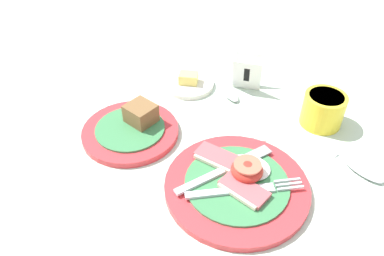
{
  "coord_description": "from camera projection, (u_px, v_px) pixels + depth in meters",
  "views": [
    {
      "loc": [
        0.14,
        -0.4,
        0.46
      ],
      "look_at": [
        -0.04,
        0.1,
        0.02
      ],
      "focal_mm": 35.0,
      "sensor_mm": 36.0,
      "label": 1
    }
  ],
  "objects": [
    {
      "name": "teaspoon_near_cup",
      "position": [
        235.0,
        100.0,
        0.78
      ],
      "size": [
        0.13,
        0.16,
        0.01
      ],
      "rotation": [
        0.0,
        0.0,
        2.24
      ],
      "color": "silver",
      "rests_on": "ground_plane"
    },
    {
      "name": "butter_dish",
      "position": [
        189.0,
        83.0,
        0.82
      ],
      "size": [
        0.11,
        0.11,
        0.03
      ],
      "color": "silver",
      "rests_on": "ground_plane"
    },
    {
      "name": "breakfast_plate",
      "position": [
        238.0,
        181.0,
        0.6
      ],
      "size": [
        0.23,
        0.23,
        0.04
      ],
      "color": "red",
      "rests_on": "ground_plane"
    },
    {
      "name": "number_card",
      "position": [
        248.0,
        73.0,
        0.8
      ],
      "size": [
        0.06,
        0.05,
        0.07
      ],
      "rotation": [
        0.0,
        0.0,
        0.08
      ],
      "color": "white",
      "rests_on": "ground_plane"
    },
    {
      "name": "bread_plate",
      "position": [
        132.0,
        128.0,
        0.7
      ],
      "size": [
        0.18,
        0.18,
        0.05
      ],
      "color": "red",
      "rests_on": "ground_plane"
    },
    {
      "name": "ground_plane",
      "position": [
        195.0,
        177.0,
        0.62
      ],
      "size": [
        3.0,
        3.0,
        0.0
      ],
      "primitive_type": "plane",
      "color": "#B7CCB7"
    },
    {
      "name": "sugar_cup",
      "position": [
        323.0,
        109.0,
        0.71
      ],
      "size": [
        0.08,
        0.08,
        0.06
      ],
      "color": "yellow",
      "rests_on": "ground_plane"
    },
    {
      "name": "teaspoon_by_saucer",
      "position": [
        349.0,
        162.0,
        0.64
      ],
      "size": [
        0.17,
        0.12,
        0.01
      ],
      "rotation": [
        0.0,
        0.0,
        5.73
      ],
      "color": "silver",
      "rests_on": "ground_plane"
    }
  ]
}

